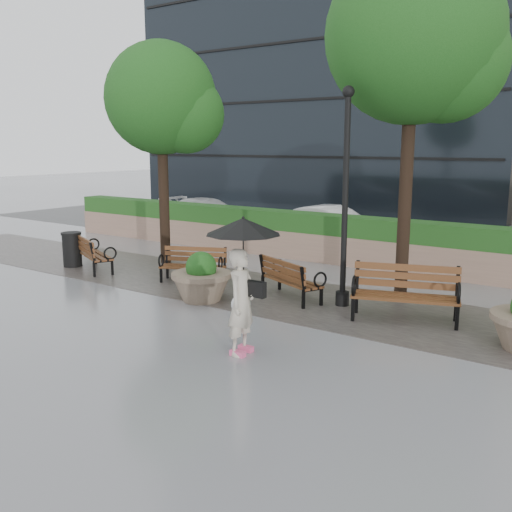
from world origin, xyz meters
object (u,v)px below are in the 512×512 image
Objects in this scene: trash_bin at (72,250)px; car_right at (332,225)px; pedestrian at (242,273)px; car_left at (208,214)px; bench_2 at (290,287)px; bench_0 at (94,261)px; lamppost at (345,212)px; bench_3 at (405,305)px; planter_left at (201,282)px; bench_1 at (193,272)px.

trash_bin is 0.24× the size of car_right.
pedestrian is (7.76, -2.64, 0.88)m from trash_bin.
bench_2 is at bearing -129.72° from car_left.
lamppost is (6.92, 0.75, 1.70)m from bench_0.
pedestrian is (-0.07, -3.40, -0.64)m from lamppost.
lamppost is (7.82, 0.76, 1.51)m from trash_bin.
bench_0 is 8.38m from bench_3.
bench_3 is 1.64× the size of planter_left.
bench_3 is 0.96× the size of pedestrian.
bench_1 is (3.01, 0.52, -0.01)m from bench_0.
bench_2 is 1.37× the size of planter_left.
car_left is (-5.46, 7.13, 0.35)m from bench_1.
trash_bin is at bearing -167.54° from car_left.
car_left is (-1.54, 7.67, 0.15)m from trash_bin.
lamppost is 3.46m from pedestrian.
lamppost reaches higher than car_left.
trash_bin is (-9.27, -0.47, 0.14)m from bench_3.
bench_2 is 10.85m from car_left.
bench_3 is 0.55× the size of car_right.
car_left is (-8.21, 7.09, 0.34)m from bench_2.
planter_left is 3.36m from lamppost.
car_left is at bearing 104.10° from bench_1.
planter_left is 10.68m from car_left.
lamppost is at bearing -147.50° from bench_2.
bench_0 is at bearing -173.81° from lamppost.
bench_2 is at bearing -150.25° from bench_0.
car_right is at bearing -88.64° from bench_0.
planter_left is 1.42× the size of trash_bin.
bench_1 is 1.73m from planter_left.
bench_3 is 2.33× the size of trash_bin.
car_left is at bearing 35.90° from pedestrian.
car_left is at bearing 128.02° from bench_3.
bench_2 is 0.42× the size of car_left.
pedestrian is at bearing -136.86° from car_left.
car_right is (-3.77, 6.74, -1.34)m from lamppost.
bench_2 is 1.93m from planter_left.
bench_1 is at bearing 137.29° from planter_left.
planter_left is at bearing 62.35° from bench_2.
car_right is (-2.62, 6.93, 0.36)m from bench_2.
trash_bin is (-6.67, -0.58, 0.19)m from bench_2.
pedestrian is (3.70, -10.14, 0.70)m from car_right.
bench_3 is 3.60m from pedestrian.
bench_3 is at bearing 2.88° from trash_bin.
car_right reaches higher than bench_0.
trash_bin is (-5.18, 0.63, 0.03)m from planter_left.
planter_left is (-1.49, -1.21, 0.16)m from bench_2.
bench_0 reaches higher than bench_1.
bench_3 is at bearing -24.09° from bench_1.
bench_1 is 0.41× the size of car_left.
car_right is at bearing 65.53° from bench_1.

